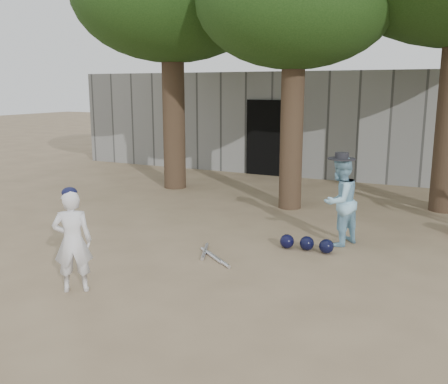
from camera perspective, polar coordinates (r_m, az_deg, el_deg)
The scene contains 6 objects.
ground at distance 7.52m, azimuth -7.58°, elevation -8.10°, with size 70.00×70.00×0.00m, color #937C5E.
boy_player at distance 6.58m, azimuth -16.92°, elevation -5.41°, with size 0.48×0.32×1.32m, color white.
spectator_blue at distance 8.35m, azimuth 13.07°, elevation -1.05°, with size 0.71×0.55×1.46m, color #92C8E2.
back_building at distance 16.69m, azimuth 12.60°, elevation 7.98°, with size 16.00×5.24×3.00m.
helmet_row at distance 8.09m, azimuth 9.41°, elevation -5.84°, with size 0.87×0.27×0.23m.
bat_pile at distance 7.72m, azimuth -1.45°, elevation -7.24°, with size 0.83×0.82×0.06m.
Camera 1 is at (3.99, -5.84, 2.56)m, focal length 40.00 mm.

